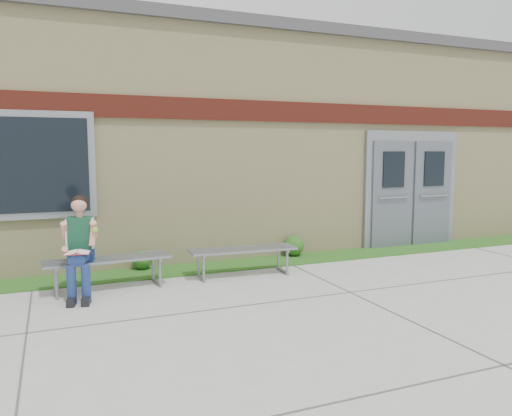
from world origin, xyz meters
name	(u,v)px	position (x,y,z in m)	size (l,w,h in m)	color
ground	(302,313)	(0.00, 0.00, 0.00)	(80.00, 80.00, 0.00)	#9E9E99
grass_strip	(229,265)	(0.00, 2.60, 0.01)	(16.00, 0.80, 0.02)	#134A16
school_building	(179,142)	(0.00, 5.99, 2.10)	(16.20, 6.22, 4.20)	beige
bench_left	(108,265)	(-2.01, 1.92, 0.34)	(1.72, 0.58, 0.44)	gray
bench_right	(243,255)	(-0.01, 1.92, 0.33)	(1.67, 0.56, 0.43)	gray
girl	(80,245)	(-2.38, 1.72, 0.69)	(0.48, 0.83, 1.33)	navy
shrub_mid	(142,260)	(-1.39, 2.85, 0.18)	(0.31, 0.31, 0.31)	#134A16
shrub_east	(294,246)	(1.32, 2.85, 0.20)	(0.37, 0.37, 0.37)	#134A16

